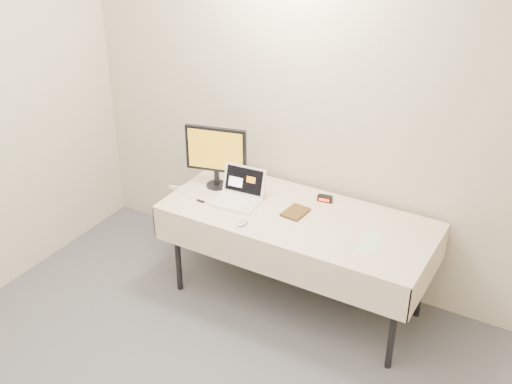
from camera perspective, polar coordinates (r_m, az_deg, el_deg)
The scene contains 9 objects.
back_wall at distance 4.47m, azimuth 6.64°, elevation 7.32°, with size 4.00×0.10×2.70m, color beige.
table at distance 4.40m, azimuth 3.72°, elevation -2.75°, with size 1.86×0.81×0.74m.
laptop at distance 4.52m, azimuth -1.50°, elevation -0.10°, with size 0.34×0.32×0.22m.
monitor at distance 4.61m, azimuth -3.57°, elevation 3.53°, with size 0.45×0.19×0.47m.
book at distance 4.37m, azimuth 2.76°, elevation -0.56°, with size 0.14×0.02×0.19m, color brown.
alarm_clock at distance 4.54m, azimuth 6.15°, elevation -0.58°, with size 0.11×0.06×0.04m.
clicker at distance 4.24m, azimuth -1.20°, elevation -2.78°, with size 0.05×0.10×0.02m, color silver.
paper_form at distance 4.14m, azimuth 10.14°, elevation -4.41°, with size 0.11×0.28×0.00m, color #B6E5B8.
usb_dongle at distance 4.53m, azimuth -4.96°, elevation -0.81°, with size 0.06×0.02×0.01m, color black.
Camera 1 is at (1.62, -1.34, 2.97)m, focal length 45.00 mm.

